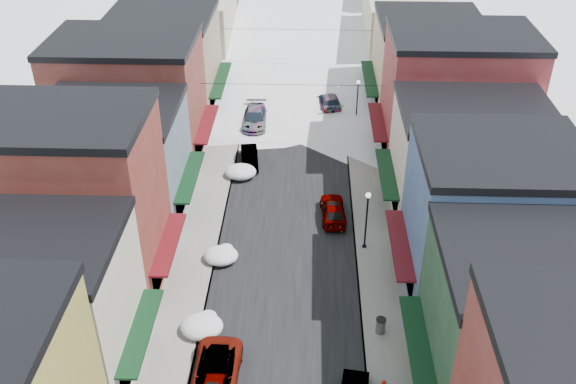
# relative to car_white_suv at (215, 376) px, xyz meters

# --- Properties ---
(road) EXTENTS (10.00, 160.00, 0.01)m
(road) POSITION_rel_car_white_suv_xyz_m (3.50, 48.41, -0.78)
(road) COLOR black
(road) RESTS_ON ground
(sidewalk_left) EXTENTS (3.20, 160.00, 0.15)m
(sidewalk_left) POSITION_rel_car_white_suv_xyz_m (-3.10, 48.41, -0.71)
(sidewalk_left) COLOR gray
(sidewalk_left) RESTS_ON ground
(sidewalk_right) EXTENTS (3.20, 160.00, 0.15)m
(sidewalk_right) POSITION_rel_car_white_suv_xyz_m (10.10, 48.41, -0.71)
(sidewalk_right) COLOR gray
(sidewalk_right) RESTS_ON ground
(curb_left) EXTENTS (0.10, 160.00, 0.15)m
(curb_left) POSITION_rel_car_white_suv_xyz_m (-1.55, 48.41, -0.71)
(curb_left) COLOR slate
(curb_left) RESTS_ON ground
(curb_right) EXTENTS (0.10, 160.00, 0.15)m
(curb_right) POSITION_rel_car_white_suv_xyz_m (8.55, 48.41, -0.71)
(curb_right) COLOR slate
(curb_right) RESTS_ON ground
(bldg_l_cream) EXTENTS (11.30, 8.20, 9.50)m
(bldg_l_cream) POSITION_rel_car_white_suv_xyz_m (-9.69, 0.91, 3.97)
(bldg_l_cream) COLOR beige
(bldg_l_cream) RESTS_ON ground
(bldg_l_brick_near) EXTENTS (12.30, 8.20, 12.50)m
(bldg_l_brick_near) POSITION_rel_car_white_suv_xyz_m (-10.19, 8.91, 5.47)
(bldg_l_brick_near) COLOR maroon
(bldg_l_brick_near) RESTS_ON ground
(bldg_l_grayblue) EXTENTS (11.30, 9.20, 9.00)m
(bldg_l_grayblue) POSITION_rel_car_white_suv_xyz_m (-9.69, 17.41, 3.72)
(bldg_l_grayblue) COLOR slate
(bldg_l_grayblue) RESTS_ON ground
(bldg_l_brick_far) EXTENTS (13.30, 9.20, 11.00)m
(bldg_l_brick_far) POSITION_rel_car_white_suv_xyz_m (-10.69, 26.41, 4.72)
(bldg_l_brick_far) COLOR maroon
(bldg_l_brick_far) RESTS_ON ground
(bldg_l_tan) EXTENTS (11.30, 11.20, 10.00)m
(bldg_l_tan) POSITION_rel_car_white_suv_xyz_m (-9.69, 36.41, 4.22)
(bldg_l_tan) COLOR #967D62
(bldg_l_tan) RESTS_ON ground
(bldg_r_green) EXTENTS (11.30, 9.20, 9.50)m
(bldg_r_green) POSITION_rel_car_white_suv_xyz_m (16.69, 0.41, 3.97)
(bldg_r_green) COLOR #21452D
(bldg_r_green) RESTS_ON ground
(bldg_r_blue) EXTENTS (11.30, 9.20, 10.50)m
(bldg_r_blue) POSITION_rel_car_white_suv_xyz_m (16.69, 9.41, 4.47)
(bldg_r_blue) COLOR #3E5A8C
(bldg_r_blue) RESTS_ON ground
(bldg_r_cream) EXTENTS (12.30, 9.20, 9.00)m
(bldg_r_cream) POSITION_rel_car_white_suv_xyz_m (17.19, 18.41, 3.72)
(bldg_r_cream) COLOR beige
(bldg_r_cream) RESTS_ON ground
(bldg_r_brick_far) EXTENTS (13.30, 9.20, 11.50)m
(bldg_r_brick_far) POSITION_rel_car_white_suv_xyz_m (17.69, 27.41, 4.97)
(bldg_r_brick_far) COLOR maroon
(bldg_r_brick_far) RESTS_ON ground
(bldg_r_tan) EXTENTS (11.30, 11.20, 9.50)m
(bldg_r_tan) POSITION_rel_car_white_suv_xyz_m (16.69, 37.41, 3.97)
(bldg_r_tan) COLOR tan
(bldg_r_tan) RESTS_ON ground
(overhead_cables) EXTENTS (16.40, 15.04, 0.04)m
(overhead_cables) POSITION_rel_car_white_suv_xyz_m (3.50, 35.91, 5.41)
(overhead_cables) COLOR black
(overhead_cables) RESTS_ON ground
(car_white_suv) EXTENTS (2.72, 5.71, 1.57)m
(car_white_suv) POSITION_rel_car_white_suv_xyz_m (0.00, 0.00, 0.00)
(car_white_suv) COLOR silver
(car_white_suv) RESTS_ON ground
(car_dark_hatch) EXTENTS (1.96, 4.30, 1.37)m
(car_dark_hatch) POSITION_rel_car_white_suv_xyz_m (-0.25, 24.97, -0.10)
(car_dark_hatch) COLOR black
(car_dark_hatch) RESTS_ON ground
(car_silver_wagon) EXTENTS (2.46, 5.83, 1.68)m
(car_silver_wagon) POSITION_rel_car_white_suv_xyz_m (-0.36, 32.49, 0.05)
(car_silver_wagon) COLOR #A3A6AC
(car_silver_wagon) RESTS_ON ground
(car_gray_suv) EXTENTS (2.11, 4.72, 1.57)m
(car_gray_suv) POSITION_rel_car_white_suv_xyz_m (7.00, 16.83, 0.00)
(car_gray_suv) COLOR #919499
(car_gray_suv) RESTS_ON ground
(car_black_sedan) EXTENTS (3.08, 5.98, 1.66)m
(car_black_sedan) POSITION_rel_car_white_suv_xyz_m (7.00, 36.73, 0.04)
(car_black_sedan) COLOR black
(car_black_sedan) RESTS_ON ground
(car_lane_silver) EXTENTS (2.15, 4.91, 1.65)m
(car_lane_silver) POSITION_rel_car_white_suv_xyz_m (2.68, 49.85, 0.04)
(car_lane_silver) COLOR gray
(car_lane_silver) RESTS_ON ground
(car_lane_white) EXTENTS (2.70, 5.08, 1.36)m
(car_lane_white) POSITION_rel_car_white_suv_xyz_m (4.66, 56.54, -0.11)
(car_lane_white) COLOR #BCBBBE
(car_lane_white) RESTS_ON ground
(trash_can) EXTENTS (0.63, 0.63, 1.06)m
(trash_can) POSITION_rel_car_white_suv_xyz_m (9.61, 4.42, -0.09)
(trash_can) COLOR #5B5E61
(trash_can) RESTS_ON sidewalk_right
(streetlamp_near) EXTENTS (0.39, 0.39, 4.68)m
(streetlamp_near) POSITION_rel_car_white_suv_xyz_m (9.20, 13.01, 2.31)
(streetlamp_near) COLOR black
(streetlamp_near) RESTS_ON sidewalk_right
(streetlamp_far) EXTENTS (0.37, 0.37, 4.47)m
(streetlamp_far) POSITION_rel_car_white_suv_xyz_m (9.66, 33.40, 2.18)
(streetlamp_far) COLOR black
(streetlamp_far) RESTS_ON sidewalk_right
(snow_pile_near) EXTENTS (2.64, 2.83, 1.12)m
(snow_pile_near) POSITION_rel_car_white_suv_xyz_m (-1.35, 4.17, -0.25)
(snow_pile_near) COLOR white
(snow_pile_near) RESTS_ON ground
(snow_pile_mid) EXTENTS (2.46, 2.71, 1.04)m
(snow_pile_mid) POSITION_rel_car_white_suv_xyz_m (-1.06, 11.24, -0.29)
(snow_pile_mid) COLOR white
(snow_pile_mid) RESTS_ON ground
(snow_pile_far) EXTENTS (2.67, 2.84, 1.13)m
(snow_pile_far) POSITION_rel_car_white_suv_xyz_m (-0.78, 22.76, -0.25)
(snow_pile_far) COLOR white
(snow_pile_far) RESTS_ON ground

